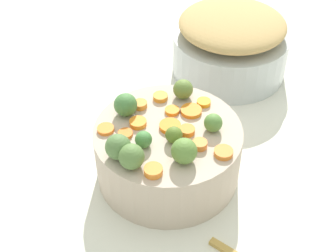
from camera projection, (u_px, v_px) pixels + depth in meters
name	position (u px, v px, depth m)	size (l,w,h in m)	color
tabletop	(159.00, 161.00, 0.94)	(2.40, 2.40, 0.02)	silver
serving_bowl_carrots	(168.00, 152.00, 0.87)	(0.26, 0.26, 0.11)	#BFAA99
metal_pot	(230.00, 53.00, 1.12)	(0.27, 0.27, 0.10)	#B0B6B9
stuffing_mound	(233.00, 24.00, 1.06)	(0.24, 0.24, 0.05)	tan
carrot_slice_0	(204.00, 102.00, 0.88)	(0.03, 0.03, 0.01)	orange
carrot_slice_1	(106.00, 129.00, 0.83)	(0.03, 0.03, 0.01)	orange
carrot_slice_2	(172.00, 111.00, 0.86)	(0.03, 0.03, 0.01)	orange
carrot_slice_3	(160.00, 97.00, 0.89)	(0.03, 0.03, 0.01)	orange
carrot_slice_4	(187.00, 131.00, 0.82)	(0.03, 0.03, 0.01)	orange
carrot_slice_5	(223.00, 152.00, 0.78)	(0.03, 0.03, 0.01)	orange
carrot_slice_6	(191.00, 111.00, 0.86)	(0.04, 0.04, 0.01)	orange
carrot_slice_7	(153.00, 171.00, 0.75)	(0.03, 0.03, 0.01)	orange
carrot_slice_8	(138.00, 123.00, 0.84)	(0.03, 0.03, 0.01)	orange
carrot_slice_9	(200.00, 144.00, 0.80)	(0.03, 0.03, 0.01)	orange
carrot_slice_10	(125.00, 134.00, 0.82)	(0.03, 0.03, 0.01)	orange
carrot_slice_11	(140.00, 104.00, 0.87)	(0.03, 0.03, 0.01)	orange
carrot_slice_12	(170.00, 126.00, 0.83)	(0.04, 0.04, 0.01)	orange
brussels_sprout_0	(143.00, 139.00, 0.79)	(0.03, 0.03, 0.03)	#467F40
brussels_sprout_1	(174.00, 135.00, 0.80)	(0.03, 0.03, 0.03)	#58732A
brussels_sprout_2	(126.00, 105.00, 0.85)	(0.04, 0.04, 0.04)	#46773E
brussels_sprout_3	(132.00, 157.00, 0.75)	(0.04, 0.04, 0.04)	#57783D
brussels_sprout_4	(213.00, 123.00, 0.82)	(0.03, 0.03, 0.03)	#56823C
brussels_sprout_5	(184.00, 151.00, 0.76)	(0.04, 0.04, 0.04)	#5D8339
brussels_sprout_6	(183.00, 89.00, 0.89)	(0.04, 0.04, 0.04)	olive
brussels_sprout_7	(118.00, 147.00, 0.77)	(0.04, 0.04, 0.04)	#52743F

